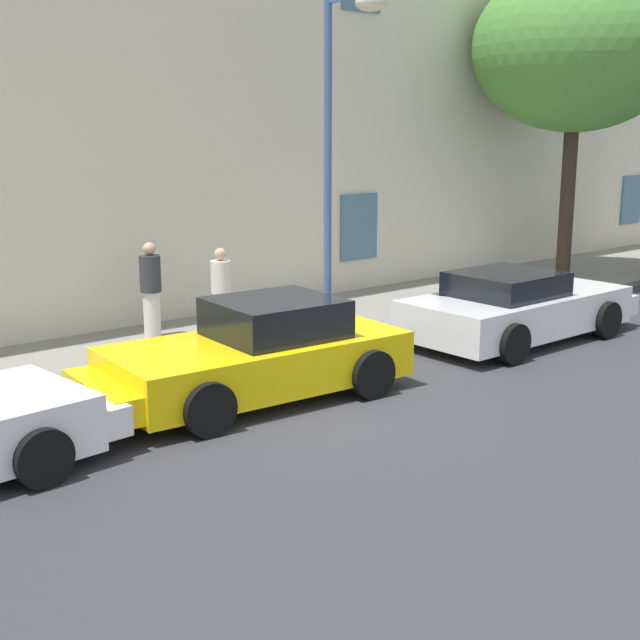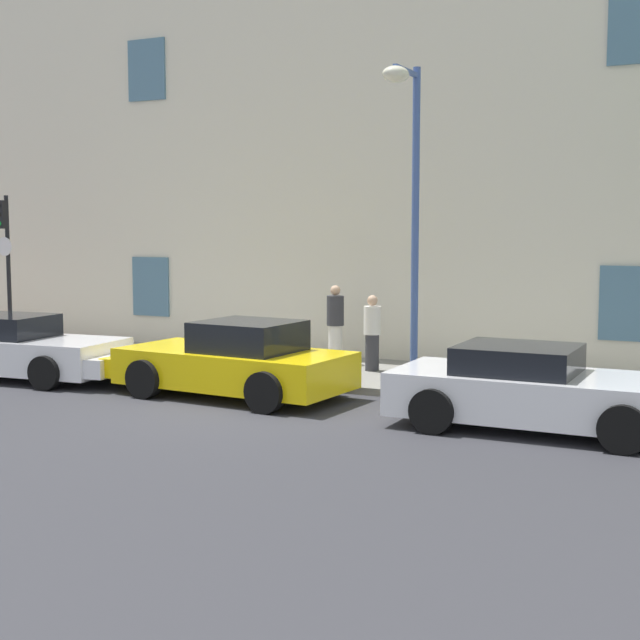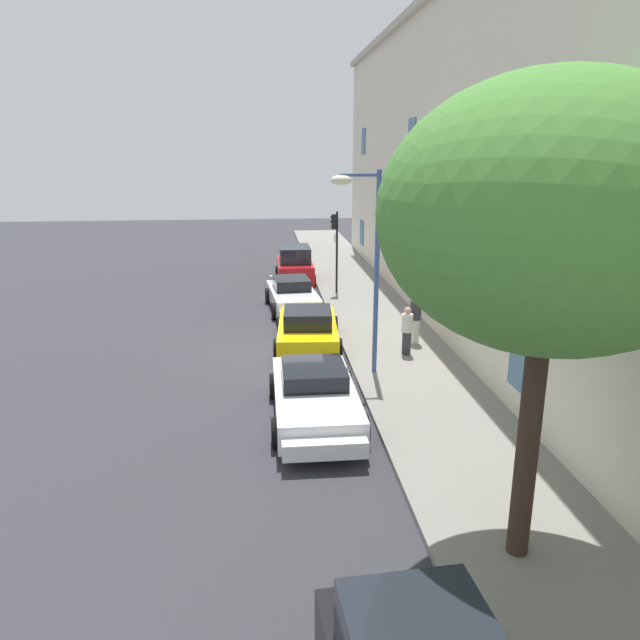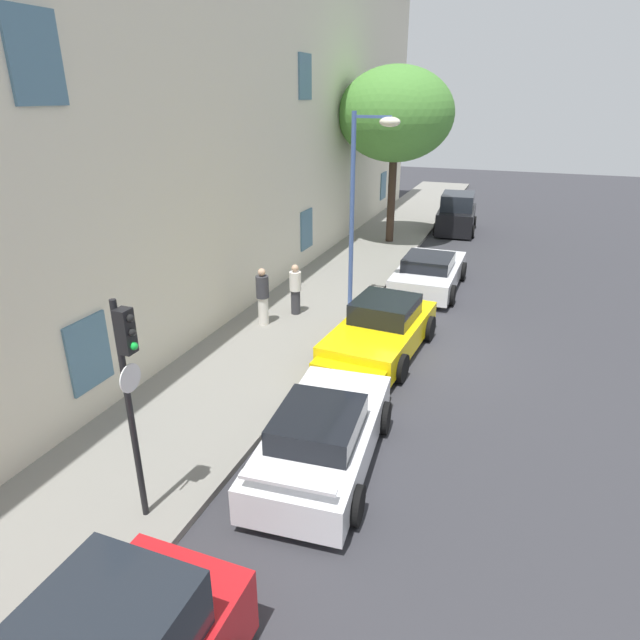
% 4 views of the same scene
% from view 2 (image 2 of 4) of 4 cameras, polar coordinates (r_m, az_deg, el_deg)
% --- Properties ---
extents(ground_plane, '(80.00, 80.00, 0.00)m').
position_cam_2_polar(ground_plane, '(15.86, -5.62, -5.49)').
color(ground_plane, '#333338').
extents(sidewalk, '(60.00, 3.56, 0.14)m').
position_cam_2_polar(sidewalk, '(19.15, 0.40, -3.28)').
color(sidewalk, gray).
rests_on(sidewalk, ground).
extents(building_facade, '(43.67, 4.91, 11.93)m').
position_cam_2_polar(building_facade, '(22.74, 4.88, 13.11)').
color(building_facade, beige).
rests_on(building_facade, ground).
extents(sportscar_red_lead, '(4.80, 2.32, 1.31)m').
position_cam_2_polar(sportscar_red_lead, '(19.53, -18.04, -1.86)').
color(sportscar_red_lead, white).
rests_on(sportscar_red_lead, ground).
extents(sportscar_yellow_flank, '(4.77, 2.42, 1.42)m').
position_cam_2_polar(sportscar_yellow_flank, '(16.80, -5.80, -2.68)').
color(sportscar_yellow_flank, yellow).
rests_on(sportscar_yellow_flank, ground).
extents(sportscar_white_middle, '(4.88, 2.23, 1.29)m').
position_cam_2_polar(sportscar_white_middle, '(14.34, 14.29, -4.47)').
color(sportscar_white_middle, white).
rests_on(sportscar_white_middle, ground).
extents(traffic_light, '(0.44, 0.36, 3.72)m').
position_cam_2_polar(traffic_light, '(22.66, -19.24, 4.44)').
color(traffic_light, black).
rests_on(traffic_light, sidewalk).
extents(street_lamp, '(0.44, 1.42, 5.88)m').
position_cam_2_polar(street_lamp, '(16.54, 5.57, 9.53)').
color(street_lamp, '#3F5999').
rests_on(street_lamp, sidewalk).
extents(pedestrian_admiring, '(0.53, 0.53, 1.72)m').
position_cam_2_polar(pedestrian_admiring, '(19.70, 0.97, -0.24)').
color(pedestrian_admiring, silver).
rests_on(pedestrian_admiring, sidewalk).
extents(pedestrian_strolling, '(0.51, 0.51, 1.58)m').
position_cam_2_polar(pedestrian_strolling, '(18.76, 3.32, -0.79)').
color(pedestrian_strolling, '#333338').
rests_on(pedestrian_strolling, sidewalk).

